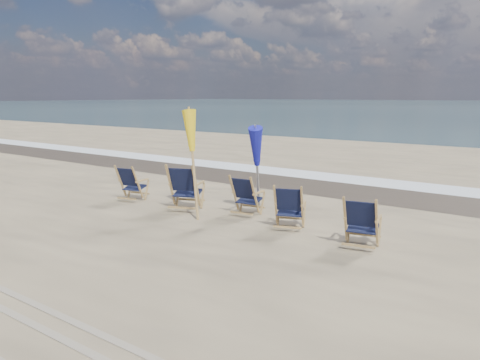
{
  "coord_description": "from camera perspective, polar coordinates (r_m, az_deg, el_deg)",
  "views": [
    {
      "loc": [
        5.24,
        -5.08,
        2.53
      ],
      "look_at": [
        0.0,
        2.2,
        0.9
      ],
      "focal_mm": 35.0,
      "sensor_mm": 36.0,
      "label": 1
    }
  ],
  "objects": [
    {
      "name": "beach_chair_4",
      "position": [
        7.96,
        16.32,
        -5.23
      ],
      "size": [
        0.7,
        0.76,
        0.92
      ],
      "primitive_type": null,
      "rotation": [
        0.0,
        0.0,
        3.33
      ],
      "color": "black",
      "rests_on": "ground"
    },
    {
      "name": "umbrella_blue",
      "position": [
        9.87,
        2.18,
        4.18
      ],
      "size": [
        0.3,
        0.3,
        1.99
      ],
      "color": "#A5A5AD",
      "rests_on": "ground"
    },
    {
      "name": "wet_sand_strip",
      "position": [
        13.23,
        11.72,
        -0.93
      ],
      "size": [
        200.0,
        2.6,
        0.0
      ],
      "primitive_type": "cube",
      "color": "#42362A",
      "rests_on": "ground"
    },
    {
      "name": "beach_chair_3",
      "position": [
        8.83,
        7.59,
        -3.41
      ],
      "size": [
        0.77,
        0.81,
        0.9
      ],
      "primitive_type": null,
      "rotation": [
        0.0,
        0.0,
        3.5
      ],
      "color": "black",
      "rests_on": "ground"
    },
    {
      "name": "beach_chair_0",
      "position": [
        11.38,
        -12.38,
        -0.48
      ],
      "size": [
        0.69,
        0.75,
        0.9
      ],
      "primitive_type": null,
      "rotation": [
        0.0,
        0.0,
        3.34
      ],
      "color": "black",
      "rests_on": "ground"
    },
    {
      "name": "beach_chair_1",
      "position": [
        10.22,
        -5.36,
        -1.0
      ],
      "size": [
        0.92,
        0.97,
        1.07
      ],
      "primitive_type": null,
      "rotation": [
        0.0,
        0.0,
        3.52
      ],
      "color": "black",
      "rests_on": "ground"
    },
    {
      "name": "surf_foam",
      "position": [
        14.59,
        14.14,
        0.01
      ],
      "size": [
        200.0,
        1.4,
        0.01
      ],
      "primitive_type": "cube",
      "color": "silver",
      "rests_on": "ground"
    },
    {
      "name": "beach_chair_2",
      "position": [
        9.73,
        1.8,
        -2.06
      ],
      "size": [
        0.64,
        0.7,
        0.9
      ],
      "primitive_type": null,
      "rotation": [
        0.0,
        0.0,
        3.24
      ],
      "color": "black",
      "rests_on": "ground"
    },
    {
      "name": "umbrella_yellow",
      "position": [
        9.61,
        -5.73,
        5.4
      ],
      "size": [
        0.3,
        0.3,
        2.25
      ],
      "color": "#A5814A",
      "rests_on": "ground"
    }
  ]
}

